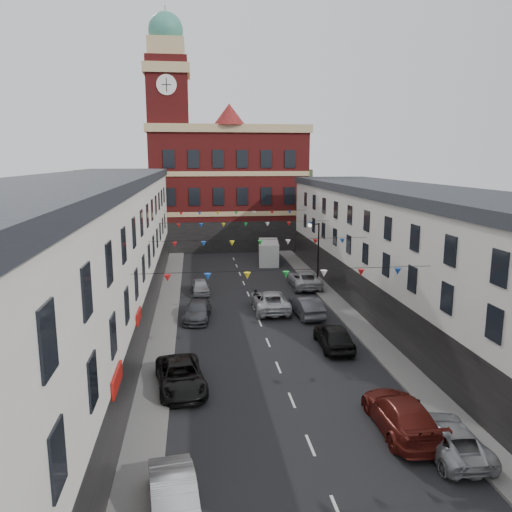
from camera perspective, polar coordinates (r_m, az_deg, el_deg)
name	(u,v)px	position (r m, az deg, el deg)	size (l,w,h in m)	color
ground	(268,343)	(33.06, 1.39, -9.86)	(160.00, 160.00, 0.00)	black
pavement_left	(163,335)	(34.66, -10.61, -8.92)	(1.80, 64.00, 0.15)	#605E5B
pavement_right	(360,327)	(36.45, 11.81, -7.96)	(1.80, 64.00, 0.15)	#605E5B
terrace_left	(79,264)	(32.99, -19.53, -0.87)	(8.40, 56.00, 10.70)	silver
terrace_right	(437,262)	(36.22, 19.95, -0.69)	(8.40, 56.00, 9.70)	beige
civic_building	(227,186)	(68.75, -3.30, 7.96)	(20.60, 13.30, 18.50)	maroon
clock_tower	(169,134)	(65.68, -9.91, 13.61)	(5.60, 5.60, 30.00)	maroon
distant_hill	(197,197)	(92.80, -6.77, 6.75)	(40.00, 14.00, 10.00)	#2D4A22
street_lamp	(316,245)	(46.60, 6.85, 1.20)	(1.10, 0.36, 6.00)	black
car_left_b	(174,501)	(18.48, -9.33, -25.91)	(1.52, 4.37, 1.44)	#9FA2A6
car_left_c	(181,376)	(26.91, -8.61, -13.42)	(2.35, 5.09, 1.42)	black
car_left_d	(197,311)	(37.64, -6.71, -6.24)	(1.87, 4.59, 1.33)	#3E4045
car_left_e	(200,286)	(44.71, -6.38, -3.48)	(1.51, 3.75, 1.28)	#97999F
car_right_b	(449,437)	(23.00, 21.20, -18.77)	(2.11, 4.58, 1.27)	gray
car_right_c	(401,414)	(23.79, 16.24, -16.97)	(2.21, 5.45, 1.58)	#5B1712
car_right_d	(334,336)	(32.27, 8.88, -9.04)	(1.87, 4.65, 1.58)	black
car_right_e	(306,306)	(38.37, 5.77, -5.71)	(1.65, 4.72, 1.55)	#494B50
car_right_f	(305,279)	(46.74, 5.58, -2.65)	(2.59, 5.62, 1.56)	#ABACB0
moving_car	(270,301)	(39.53, 1.60, -5.12)	(2.65, 5.74, 1.59)	silver
white_van	(269,252)	(57.32, 1.44, 0.43)	(2.19, 5.69, 2.52)	silver
pedestrian	(256,299)	(40.09, -0.01, -4.91)	(0.57, 0.37, 1.56)	black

